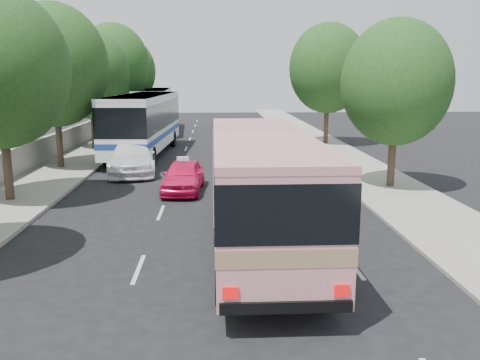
{
  "coord_description": "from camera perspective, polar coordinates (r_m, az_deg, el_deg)",
  "views": [
    {
      "loc": [
        0.3,
        -15.55,
        5.32
      ],
      "look_at": [
        1.17,
        2.5,
        1.6
      ],
      "focal_mm": 38.0,
      "sensor_mm": 36.0,
      "label": 1
    }
  ],
  "objects": [
    {
      "name": "tree_left_e",
      "position": [
        46.34,
        -13.98,
        12.66
      ],
      "size": [
        6.3,
        6.3,
        9.82
      ],
      "color": "#38281E",
      "rests_on": "ground"
    },
    {
      "name": "tree_left_d",
      "position": [
        38.52,
        -16.37,
        11.63
      ],
      "size": [
        5.52,
        5.52,
        8.6
      ],
      "color": "#38281E",
      "rests_on": "ground"
    },
    {
      "name": "pink_taxi",
      "position": [
        23.79,
        -6.38,
        0.44
      ],
      "size": [
        2.03,
        4.43,
        1.47
      ],
      "primitive_type": "imported",
      "rotation": [
        0.0,
        0.0,
        -0.07
      ],
      "color": "#EE1459",
      "rests_on": "ground"
    },
    {
      "name": "sidewalk_right",
      "position": [
        36.86,
        10.12,
        3.24
      ],
      "size": [
        4.0,
        90.0,
        0.12
      ],
      "primitive_type": "cube",
      "color": "#9E998E",
      "rests_on": "ground"
    },
    {
      "name": "tree_left_c",
      "position": [
        30.82,
        -20.09,
        12.43
      ],
      "size": [
        6.0,
        6.0,
        9.35
      ],
      "color": "#38281E",
      "rests_on": "ground"
    },
    {
      "name": "tree_right_near",
      "position": [
        24.98,
        17.38,
        10.84
      ],
      "size": [
        5.1,
        5.1,
        7.95
      ],
      "color": "#38281E",
      "rests_on": "ground"
    },
    {
      "name": "tree_right_far",
      "position": [
        40.47,
        9.99,
        12.59
      ],
      "size": [
        6.0,
        6.0,
        9.35
      ],
      "color": "#38281E",
      "rests_on": "ground"
    },
    {
      "name": "low_wall",
      "position": [
        37.36,
        -19.29,
        4.18
      ],
      "size": [
        0.3,
        90.0,
        1.5
      ],
      "primitive_type": "cube",
      "color": "#9E998E",
      "rests_on": "sidewalk_left"
    },
    {
      "name": "pink_bus",
      "position": [
        15.49,
        2.35,
        0.18
      ],
      "size": [
        2.92,
        11.32,
        3.61
      ],
      "rotation": [
        0.0,
        0.0,
        0.0
      ],
      "color": "#D58992",
      "rests_on": "ground"
    },
    {
      "name": "white_pickup",
      "position": [
        28.89,
        -11.99,
        2.53
      ],
      "size": [
        3.19,
        6.34,
        1.77
      ],
      "primitive_type": "imported",
      "rotation": [
        0.0,
        0.0,
        0.12
      ],
      "color": "white",
      "rests_on": "ground"
    },
    {
      "name": "tree_left_f",
      "position": [
        54.24,
        -12.53,
        12.07
      ],
      "size": [
        5.88,
        5.88,
        9.16
      ],
      "color": "#38281E",
      "rests_on": "ground"
    },
    {
      "name": "tour_coach_front",
      "position": [
        35.06,
        -10.71,
        6.74
      ],
      "size": [
        3.71,
        13.8,
        4.09
      ],
      "rotation": [
        0.0,
        0.0,
        -0.06
      ],
      "color": "white",
      "rests_on": "ground"
    },
    {
      "name": "ground",
      "position": [
        16.44,
        -3.7,
        -7.28
      ],
      "size": [
        120.0,
        120.0,
        0.0
      ],
      "primitive_type": "plane",
      "color": "black",
      "rests_on": "ground"
    },
    {
      "name": "tour_coach_rear",
      "position": [
        50.09,
        -9.69,
        8.17
      ],
      "size": [
        3.56,
        13.71,
        4.07
      ],
      "rotation": [
        0.0,
        0.0,
        0.05
      ],
      "color": "silver",
      "rests_on": "ground"
    },
    {
      "name": "taxi_roof_sign",
      "position": [
        23.64,
        -6.43,
        2.4
      ],
      "size": [
        0.56,
        0.22,
        0.18
      ],
      "primitive_type": "cube",
      "rotation": [
        0.0,
        0.0,
        -0.07
      ],
      "color": "silver",
      "rests_on": "pink_taxi"
    },
    {
      "name": "sidewalk_left",
      "position": [
        37.0,
        -16.53,
        2.99
      ],
      "size": [
        4.0,
        90.0,
        0.15
      ],
      "primitive_type": "cube",
      "color": "#9E998E",
      "rests_on": "ground"
    }
  ]
}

